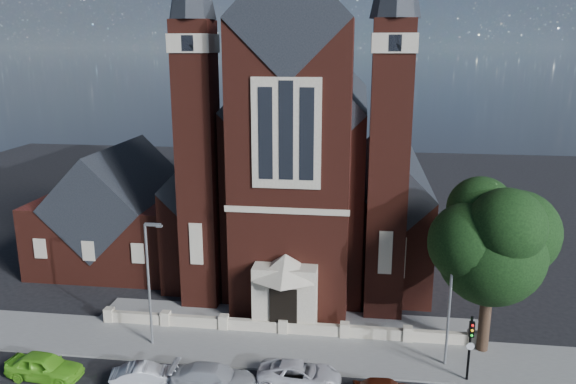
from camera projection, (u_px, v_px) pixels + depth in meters
name	position (u px, v px, depth m)	size (l,w,h in m)	color
ground	(298.00, 282.00, 45.01)	(120.00, 120.00, 0.00)	black
pavement_strip	(279.00, 349.00, 34.93)	(60.00, 5.00, 0.12)	slate
forecourt_paving	(287.00, 320.00, 38.77)	(26.00, 3.00, 0.14)	slate
forecourt_wall	(283.00, 334.00, 36.85)	(24.00, 0.40, 0.90)	#AFA18B
church	(309.00, 163.00, 50.59)	(20.01, 34.90, 29.20)	#4C1D14
parish_hall	(120.00, 216.00, 48.94)	(12.00, 12.20, 10.24)	#4C1D14
street_tree	(495.00, 247.00, 32.74)	(6.40, 6.60, 10.70)	black
street_lamp_left	(150.00, 277.00, 34.31)	(1.16, 0.22, 8.09)	gray
street_lamp_right	(452.00, 294.00, 32.01)	(1.16, 0.22, 8.09)	gray
traffic_signal	(470.00, 341.00, 30.89)	(0.28, 0.42, 4.00)	black
car_lime_van	(44.00, 366.00, 31.73)	(1.75, 4.36, 1.49)	#72D32A
car_silver_a	(145.00, 376.00, 31.01)	(1.32, 3.78, 1.25)	#BABDC2
car_silver_b	(214.00, 378.00, 30.66)	(1.96, 4.81, 1.40)	#B0B3B8
car_white_suv	(300.00, 374.00, 31.12)	(2.15, 4.66, 1.29)	white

